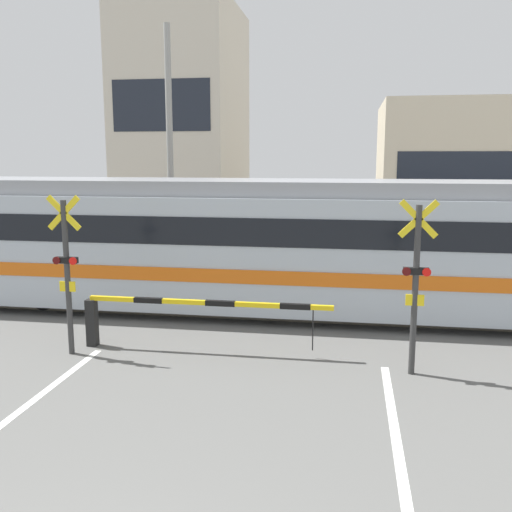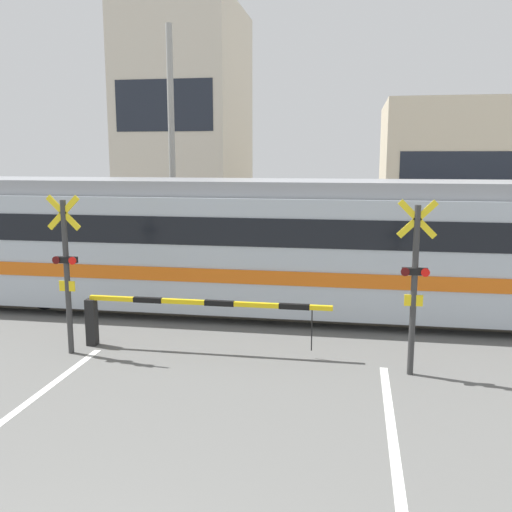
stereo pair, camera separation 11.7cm
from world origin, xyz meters
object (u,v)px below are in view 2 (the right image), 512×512
crossing_signal_left (67,268)px  crossing_signal_right (414,280)px  pedestrian (300,247)px  crossing_barrier_near (163,311)px  commuter_train (300,243)px  crossing_barrier_far (330,262)px

crossing_signal_left → crossing_signal_right: (6.54, 0.00, 0.00)m
crossing_signal_left → pedestrian: (3.73, 8.49, -0.82)m
crossing_barrier_near → crossing_signal_left: size_ratio=1.60×
crossing_barrier_near → crossing_signal_right: crossing_signal_right is taller
crossing_barrier_near → commuter_train: bearing=51.9°
crossing_barrier_far → pedestrian: pedestrian is taller
commuter_train → crossing_barrier_far: bearing=77.9°
commuter_train → crossing_barrier_near: size_ratio=4.15×
crossing_barrier_far → pedestrian: size_ratio=3.16×
crossing_barrier_far → pedestrian: 2.29m
commuter_train → crossing_signal_right: (2.35, -3.66, -0.03)m
commuter_train → crossing_signal_left: size_ratio=6.65×
pedestrian → crossing_barrier_near: bearing=-104.0°
pedestrian → crossing_signal_right: bearing=-71.6°
commuter_train → crossing_barrier_far: (0.60, 2.80, -0.96)m
crossing_signal_right → pedestrian: bearing=108.4°
commuter_train → crossing_signal_right: 4.35m
crossing_signal_left → commuter_train: bearing=41.1°
crossing_signal_left → pedestrian: bearing=66.3°
crossing_signal_left → pedestrian: crossing_signal_left is taller
crossing_barrier_far → crossing_signal_left: (-4.80, -6.47, 0.93)m
crossing_barrier_far → crossing_signal_right: size_ratio=1.60×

